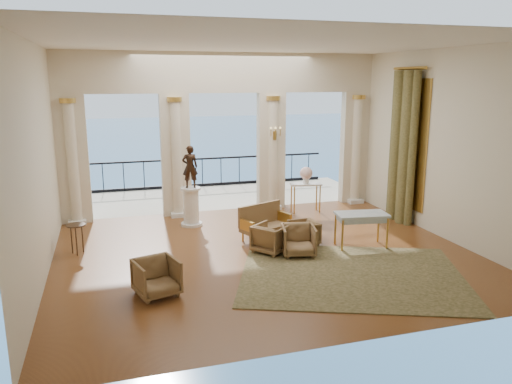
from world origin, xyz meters
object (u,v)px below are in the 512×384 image
object	(u,v)px
armchair_c	(304,232)
armchair_b	(298,239)
armchair_a	(156,276)
game_table	(362,217)
pedestal	(191,207)
statue	(190,167)
console_table	(306,188)
armchair_d	(271,237)
side_table	(76,229)
settee	(263,222)

from	to	relation	value
armchair_c	armchair_b	bearing A→B (deg)	-35.93
armchair_a	game_table	bearing A→B (deg)	-0.29
pedestal	statue	size ratio (longest dim) A/B	0.93
armchair_a	statue	size ratio (longest dim) A/B	0.67
pedestal	console_table	bearing A→B (deg)	6.70
pedestal	statue	world-z (taller)	statue
armchair_d	pedestal	xyz separation A→B (m)	(-1.35, 2.57, 0.14)
armchair_a	console_table	xyz separation A→B (m)	(4.72, 4.54, 0.33)
pedestal	side_table	bearing A→B (deg)	-152.57
armchair_c	pedestal	xyz separation A→B (m)	(-2.26, 2.29, 0.18)
armchair_b	armchair_d	bearing A→B (deg)	159.28
armchair_c	side_table	bearing A→B (deg)	-104.08
armchair_c	game_table	size ratio (longest dim) A/B	0.50
armchair_a	statue	xyz separation A→B (m)	(1.32, 4.14, 1.20)
armchair_d	settee	distance (m)	1.02
armchair_a	settee	world-z (taller)	settee
armchair_b	armchair_c	distance (m)	0.74
pedestal	console_table	size ratio (longest dim) A/B	1.09
game_table	pedestal	bearing A→B (deg)	149.17
armchair_c	game_table	bearing A→B (deg)	62.08
armchair_c	armchair_d	distance (m)	0.95
armchair_a	game_table	world-z (taller)	game_table
armchair_b	statue	size ratio (longest dim) A/B	0.66
armchair_b	statue	bearing A→B (deg)	135.65
statue	armchair_a	bearing A→B (deg)	76.42
settee	console_table	world-z (taller)	console_table
armchair_c	game_table	xyz separation A→B (m)	(1.20, -0.52, 0.40)
armchair_b	console_table	size ratio (longest dim) A/B	0.78
armchair_b	side_table	size ratio (longest dim) A/B	1.08
armchair_b	statue	distance (m)	3.67
armchair_c	console_table	world-z (taller)	console_table
armchair_b	armchair_c	xyz separation A→B (m)	(0.38, 0.63, -0.05)
armchair_c	pedestal	bearing A→B (deg)	-140.00
armchair_d	statue	size ratio (longest dim) A/B	0.64
armchair_b	pedestal	size ratio (longest dim) A/B	0.71
armchair_d	side_table	distance (m)	4.29
settee	side_table	bearing A→B (deg)	156.29
armchair_c	side_table	xyz separation A→B (m)	(-5.04, 0.85, 0.27)
armchair_a	statue	world-z (taller)	statue
armchair_a	console_table	bearing A→B (deg)	28.02
armchair_d	console_table	world-z (taller)	console_table
armchair_a	pedestal	xyz separation A→B (m)	(1.32, 4.14, 0.12)
settee	side_table	xyz separation A→B (m)	(-4.28, 0.12, 0.17)
armchair_c	settee	size ratio (longest dim) A/B	0.45
console_table	side_table	xyz separation A→B (m)	(-6.18, -1.84, -0.12)
armchair_a	game_table	distance (m)	4.97
settee	armchair_b	bearing A→B (deg)	-96.53
armchair_b	armchair_d	world-z (taller)	armchair_b
armchair_b	armchair_c	bearing A→B (deg)	71.58
pedestal	console_table	distance (m)	3.43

